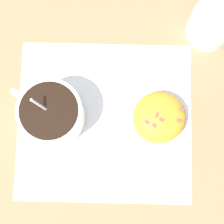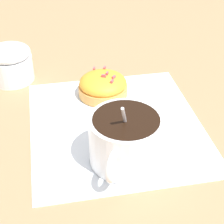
# 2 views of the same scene
# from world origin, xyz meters

# --- Properties ---
(ground_plane) EXTENTS (3.00, 3.00, 0.00)m
(ground_plane) POSITION_xyz_m (0.00, 0.00, 0.00)
(ground_plane) COLOR #93704C
(paper_napkin) EXTENTS (0.29, 0.27, 0.00)m
(paper_napkin) POSITION_xyz_m (0.00, 0.00, 0.00)
(paper_napkin) COLOR white
(paper_napkin) RESTS_ON ground_plane
(coffee_cup) EXTENTS (0.11, 0.09, 0.10)m
(coffee_cup) POSITION_xyz_m (-0.08, 0.01, 0.04)
(coffee_cup) COLOR white
(coffee_cup) RESTS_ON paper_napkin
(frosted_pastry) EXTENTS (0.08, 0.08, 0.04)m
(frosted_pastry) POSITION_xyz_m (0.08, 0.00, 0.02)
(frosted_pastry) COLOR #D19347
(frosted_pastry) RESTS_ON paper_napkin
(sugar_bowl) EXTENTS (0.08, 0.08, 0.07)m
(sugar_bowl) POSITION_xyz_m (0.18, 0.15, 0.03)
(sugar_bowl) COLOR white
(sugar_bowl) RESTS_ON ground_plane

